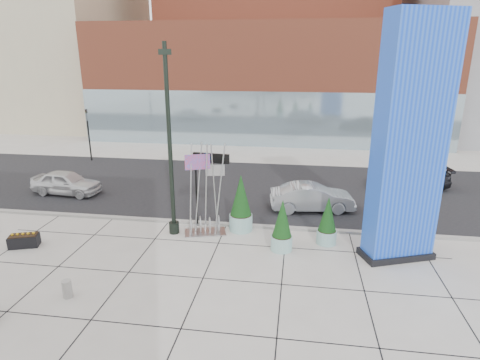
# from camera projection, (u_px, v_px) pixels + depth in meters

# --- Properties ---
(ground) EXTENTS (160.00, 160.00, 0.00)m
(ground) POSITION_uv_depth(u_px,v_px,m) (185.00, 263.00, 16.44)
(ground) COLOR #9E9991
(ground) RESTS_ON ground
(street_asphalt) EXTENTS (80.00, 12.00, 0.02)m
(street_asphalt) POSITION_uv_depth(u_px,v_px,m) (227.00, 187.00, 25.87)
(street_asphalt) COLOR black
(street_asphalt) RESTS_ON ground
(curb_edge) EXTENTS (80.00, 0.30, 0.12)m
(curb_edge) POSITION_uv_depth(u_px,v_px,m) (207.00, 223.00, 20.19)
(curb_edge) COLOR gray
(curb_edge) RESTS_ON ground
(tower_podium) EXTENTS (34.00, 10.00, 11.00)m
(tower_podium) POSITION_uv_depth(u_px,v_px,m) (266.00, 82.00, 40.11)
(tower_podium) COLOR #A4492F
(tower_podium) RESTS_ON ground
(tower_glass_front) EXTENTS (34.00, 0.60, 5.00)m
(tower_glass_front) POSITION_uv_depth(u_px,v_px,m) (261.00, 119.00, 36.49)
(tower_glass_front) COLOR #8CA5B2
(tower_glass_front) RESTS_ON ground
(blue_pylon) EXTENTS (3.21, 2.25, 9.79)m
(blue_pylon) POSITION_uv_depth(u_px,v_px,m) (409.00, 147.00, 15.60)
(blue_pylon) COLOR blue
(blue_pylon) RESTS_ON ground
(lamp_post) EXTENTS (0.59, 0.48, 8.73)m
(lamp_post) POSITION_uv_depth(u_px,v_px,m) (171.00, 161.00, 18.18)
(lamp_post) COLOR black
(lamp_post) RESTS_ON ground
(public_art_sculpture) EXTENTS (2.13, 1.45, 4.41)m
(public_art_sculpture) POSITION_uv_depth(u_px,v_px,m) (205.00, 210.00, 18.89)
(public_art_sculpture) COLOR #B1B2B6
(public_art_sculpture) RESTS_ON ground
(concrete_bollard) EXTENTS (0.33, 0.33, 0.65)m
(concrete_bollard) POSITION_uv_depth(u_px,v_px,m) (67.00, 289.00, 14.08)
(concrete_bollard) COLOR gray
(concrete_bollard) RESTS_ON ground
(overhead_street_sign) EXTENTS (1.77, 0.36, 3.76)m
(overhead_street_sign) POSITION_uv_depth(u_px,v_px,m) (209.00, 164.00, 19.02)
(overhead_street_sign) COLOR black
(overhead_street_sign) RESTS_ON ground
(round_planter_east) EXTENTS (0.89, 0.89, 2.23)m
(round_planter_east) POSITION_uv_depth(u_px,v_px,m) (327.00, 222.00, 17.89)
(round_planter_east) COLOR #86B5B0
(round_planter_east) RESTS_ON ground
(round_planter_mid) EXTENTS (0.94, 0.94, 2.34)m
(round_planter_mid) POSITION_uv_depth(u_px,v_px,m) (282.00, 226.00, 17.27)
(round_planter_mid) COLOR #86B5B0
(round_planter_mid) RESTS_ON ground
(round_planter_west) EXTENTS (1.13, 1.13, 2.82)m
(round_planter_west) POSITION_uv_depth(u_px,v_px,m) (241.00, 204.00, 19.18)
(round_planter_west) COLOR #86B5B0
(round_planter_west) RESTS_ON ground
(box_planter_north) EXTENTS (1.36, 0.98, 0.67)m
(box_planter_north) POSITION_uv_depth(u_px,v_px,m) (24.00, 240.00, 17.81)
(box_planter_north) COLOR black
(box_planter_north) RESTS_ON ground
(car_white_west) EXTENTS (4.33, 2.04, 1.43)m
(car_white_west) POSITION_uv_depth(u_px,v_px,m) (66.00, 183.00, 24.37)
(car_white_west) COLOR silver
(car_white_west) RESTS_ON ground
(car_silver_mid) EXTENTS (4.68, 2.23, 1.48)m
(car_silver_mid) POSITION_uv_depth(u_px,v_px,m) (312.00, 198.00, 21.78)
(car_silver_mid) COLOR #96999D
(car_silver_mid) RESTS_ON ground
(car_dark_east) EXTENTS (5.17, 2.80, 1.42)m
(car_dark_east) POSITION_uv_depth(u_px,v_px,m) (409.00, 178.00, 25.31)
(car_dark_east) COLOR black
(car_dark_east) RESTS_ON ground
(traffic_signal) EXTENTS (0.15, 0.18, 4.10)m
(traffic_signal) POSITION_uv_depth(u_px,v_px,m) (88.00, 132.00, 31.56)
(traffic_signal) COLOR black
(traffic_signal) RESTS_ON ground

